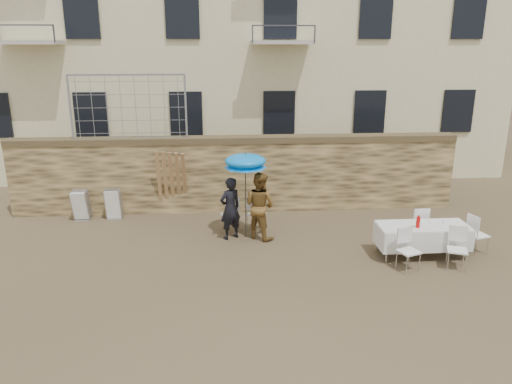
{
  "coord_description": "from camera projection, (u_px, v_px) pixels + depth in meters",
  "views": [
    {
      "loc": [
        -0.4,
        -9.29,
        4.92
      ],
      "look_at": [
        0.4,
        2.2,
        1.4
      ],
      "focal_mm": 35.0,
      "sensor_mm": 36.0,
      "label": 1
    }
  ],
  "objects": [
    {
      "name": "table_chair_back",
      "position": [
        418.0,
        225.0,
        12.51
      ],
      "size": [
        0.49,
        0.49,
        0.96
      ],
      "primitive_type": null,
      "rotation": [
        0.0,
        0.0,
        3.17
      ],
      "color": "white",
      "rests_on": "ground"
    },
    {
      "name": "chain_link_fence",
      "position": [
        128.0,
        108.0,
        14.0
      ],
      "size": [
        3.2,
        0.06,
        1.8
      ],
      "primitive_type": null,
      "color": "gray",
      "rests_on": "stone_wall"
    },
    {
      "name": "ground",
      "position": [
        244.0,
        288.0,
        10.33
      ],
      "size": [
        80.0,
        80.0,
        0.0
      ],
      "primitive_type": "plane",
      "color": "brown",
      "rests_on": "ground"
    },
    {
      "name": "chair_stack_right",
      "position": [
        114.0,
        202.0,
        14.29
      ],
      "size": [
        0.46,
        0.4,
        0.92
      ],
      "primitive_type": null,
      "color": "white",
      "rests_on": "ground"
    },
    {
      "name": "chair_stack_left",
      "position": [
        82.0,
        203.0,
        14.23
      ],
      "size": [
        0.46,
        0.47,
        0.92
      ],
      "primitive_type": null,
      "color": "white",
      "rests_on": "ground"
    },
    {
      "name": "umbrella",
      "position": [
        245.0,
        163.0,
        12.47
      ],
      "size": [
        1.08,
        1.08,
        2.08
      ],
      "color": "#3F3F44",
      "rests_on": "ground"
    },
    {
      "name": "table_chair_front_left",
      "position": [
        409.0,
        250.0,
        10.98
      ],
      "size": [
        0.62,
        0.62,
        0.96
      ],
      "primitive_type": null,
      "rotation": [
        0.0,
        0.0,
        0.36
      ],
      "color": "white",
      "rests_on": "ground"
    },
    {
      "name": "table_chair_front_right",
      "position": [
        457.0,
        249.0,
        11.05
      ],
      "size": [
        0.61,
        0.61,
        0.96
      ],
      "primitive_type": null,
      "rotation": [
        0.0,
        0.0,
        -0.34
      ],
      "color": "white",
      "rests_on": "ground"
    },
    {
      "name": "soda_bottle",
      "position": [
        418.0,
        222.0,
        11.46
      ],
      "size": [
        0.09,
        0.09,
        0.26
      ],
      "primitive_type": "cylinder",
      "color": "red",
      "rests_on": "banquet_table"
    },
    {
      "name": "stone_wall",
      "position": [
        236.0,
        174.0,
        14.78
      ],
      "size": [
        13.0,
        0.5,
        2.2
      ],
      "primitive_type": "cube",
      "color": "olive",
      "rests_on": "ground"
    },
    {
      "name": "couple_chair_left",
      "position": [
        230.0,
        214.0,
        13.31
      ],
      "size": [
        0.62,
        0.62,
        0.96
      ],
      "primitive_type": null,
      "rotation": [
        0.0,
        0.0,
        3.51
      ],
      "color": "white",
      "rests_on": "ground"
    },
    {
      "name": "wood_planks",
      "position": [
        170.0,
        183.0,
        14.31
      ],
      "size": [
        0.7,
        0.2,
        2.0
      ],
      "primitive_type": null,
      "color": "#A37749",
      "rests_on": "ground"
    },
    {
      "name": "couple_chair_right",
      "position": [
        256.0,
        213.0,
        13.35
      ],
      "size": [
        0.66,
        0.66,
        0.96
      ],
      "primitive_type": null,
      "rotation": [
        0.0,
        0.0,
        2.6
      ],
      "color": "white",
      "rests_on": "ground"
    },
    {
      "name": "woman_dress",
      "position": [
        260.0,
        205.0,
        12.72
      ],
      "size": [
        1.08,
        1.06,
        1.75
      ],
      "primitive_type": "imported",
      "rotation": [
        0.0,
        0.0,
        2.43
      ],
      "color": "olive",
      "rests_on": "ground"
    },
    {
      "name": "man_suit",
      "position": [
        230.0,
        208.0,
        12.68
      ],
      "size": [
        0.71,
        0.64,
        1.63
      ],
      "primitive_type": "imported",
      "rotation": [
        0.0,
        0.0,
        3.69
      ],
      "color": "black",
      "rests_on": "ground"
    },
    {
      "name": "table_chair_side",
      "position": [
        478.0,
        234.0,
        11.92
      ],
      "size": [
        0.59,
        0.59,
        0.96
      ],
      "primitive_type": null,
      "rotation": [
        0.0,
        0.0,
        1.83
      ],
      "color": "white",
      "rests_on": "ground"
    },
    {
      "name": "banquet_table",
      "position": [
        423.0,
        227.0,
        11.66
      ],
      "size": [
        2.1,
        0.85,
        0.78
      ],
      "color": "silver",
      "rests_on": "ground"
    }
  ]
}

